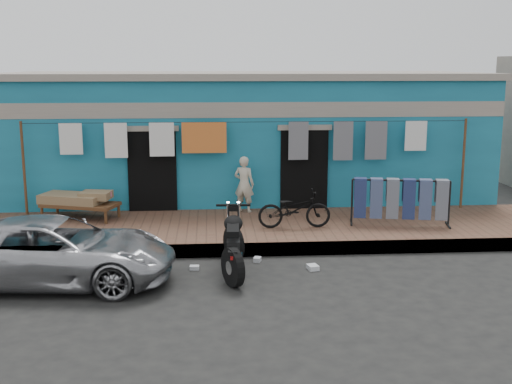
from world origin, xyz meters
name	(u,v)px	position (x,y,z in m)	size (l,w,h in m)	color
ground	(265,283)	(0.00, 0.00, 0.00)	(80.00, 80.00, 0.00)	black
sidewalk	(253,230)	(0.00, 3.00, 0.12)	(28.00, 3.00, 0.25)	brown
curb	(258,250)	(0.00, 1.55, 0.12)	(28.00, 0.10, 0.25)	gray
building	(243,136)	(0.00, 6.99, 1.69)	(12.20, 5.20, 3.36)	#1A6480
clothesline	(247,144)	(-0.03, 4.25, 1.81)	(10.06, 0.06, 2.10)	brown
car	(55,250)	(-3.45, 0.28, 0.57)	(1.83, 4.02, 1.13)	#ADADB2
seated_person	(244,184)	(-0.11, 4.20, 0.89)	(0.46, 0.31, 1.29)	beige
bicycle	(294,205)	(0.84, 2.68, 0.73)	(0.52, 1.48, 0.96)	black
motorcycle	(233,242)	(-0.50, 0.58, 0.56)	(0.70, 1.77, 1.12)	black
charpoy	(80,205)	(-3.73, 3.82, 0.54)	(1.89, 1.31, 0.58)	brown
jeans_rack	(400,201)	(3.09, 2.76, 0.76)	(2.15, 0.82, 1.01)	black
litter_a	(194,268)	(-1.18, 0.81, 0.04)	(0.16, 0.13, 0.07)	silver
litter_b	(257,259)	(-0.03, 1.20, 0.04)	(0.16, 0.12, 0.08)	silver
litter_c	(313,267)	(0.91, 0.66, 0.04)	(0.22, 0.17, 0.09)	silver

